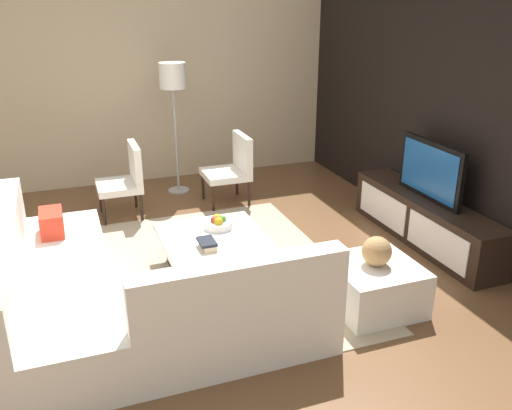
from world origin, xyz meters
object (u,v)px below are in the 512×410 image
object	(u,v)px
television	(431,171)
accent_chair_near	(126,176)
floor_lamp	(173,83)
ottoman	(374,286)
sectional_couch	(115,296)
media_console	(424,220)
accent_chair_far	(233,165)
fruit_bowl	(218,223)
book_stack	(207,244)
decorative_ball	(377,251)
coffee_table	(214,254)

from	to	relation	value
television	accent_chair_near	size ratio (longest dim) A/B	1.10
floor_lamp	ottoman	distance (m)	3.77
sectional_couch	media_console	bearing A→B (deg)	99.11
television	accent_chair_far	distance (m)	2.43
fruit_bowl	book_stack	bearing A→B (deg)	-28.65
decorative_ball	book_stack	bearing A→B (deg)	-124.08
accent_chair_near	floor_lamp	distance (m)	1.37
media_console	coffee_table	bearing A→B (deg)	-92.49
sectional_couch	decorative_ball	size ratio (longest dim) A/B	9.96
television	accent_chair_near	distance (m)	3.42
media_console	accent_chair_near	size ratio (longest dim) A/B	2.40
coffee_table	fruit_bowl	xyz separation A→B (m)	(-0.18, 0.10, 0.23)
sectional_couch	accent_chair_near	distance (m)	2.43
floor_lamp	coffee_table	bearing A→B (deg)	-4.42
accent_chair_near	book_stack	world-z (taller)	accent_chair_near
media_console	accent_chair_near	xyz separation A→B (m)	(-1.86, -2.86, 0.24)
accent_chair_near	ottoman	distance (m)	3.27
coffee_table	decorative_ball	world-z (taller)	decorative_ball
sectional_couch	fruit_bowl	world-z (taller)	sectional_couch
media_console	sectional_couch	world-z (taller)	sectional_couch
accent_chair_near	decorative_ball	distance (m)	3.26
coffee_table	accent_chair_near	world-z (taller)	accent_chair_near
media_console	television	bearing A→B (deg)	90.00
sectional_couch	floor_lamp	world-z (taller)	floor_lamp
television	accent_chair_far	xyz separation A→B (m)	(-1.86, -1.54, -0.32)
television	accent_chair_near	bearing A→B (deg)	-123.05
accent_chair_near	book_stack	bearing A→B (deg)	8.00
accent_chair_near	floor_lamp	size ratio (longest dim) A/B	0.51
floor_lamp	ottoman	size ratio (longest dim) A/B	2.43
sectional_couch	coffee_table	size ratio (longest dim) A/B	2.46
television	sectional_couch	distance (m)	3.36
coffee_table	book_stack	size ratio (longest dim) A/B	4.56
ottoman	fruit_bowl	xyz separation A→B (m)	(-1.22, -1.00, 0.23)
accent_chair_near	ottoman	bearing A→B (deg)	26.01
decorative_ball	floor_lamp	bearing A→B (deg)	-165.16
accent_chair_near	accent_chair_far	size ratio (longest dim) A/B	1.00
accent_chair_far	decorative_ball	xyz separation A→B (m)	(2.80, 0.34, 0.04)
fruit_bowl	book_stack	xyz separation A→B (m)	(0.40, -0.22, -0.01)
fruit_bowl	floor_lamp	bearing A→B (deg)	177.78
media_console	book_stack	world-z (taller)	media_console
floor_lamp	accent_chair_far	world-z (taller)	floor_lamp
media_console	ottoman	xyz separation A→B (m)	(0.94, -1.20, -0.05)
television	fruit_bowl	distance (m)	2.25
accent_chair_far	television	bearing A→B (deg)	34.56
fruit_bowl	decorative_ball	world-z (taller)	decorative_ball
ottoman	accent_chair_near	bearing A→B (deg)	-149.42
television	fruit_bowl	xyz separation A→B (m)	(-0.28, -2.20, -0.37)
television	decorative_ball	distance (m)	1.55
fruit_bowl	accent_chair_far	world-z (taller)	accent_chair_far
media_console	accent_chair_near	distance (m)	3.42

